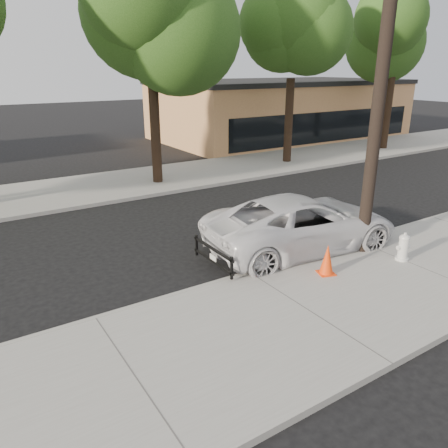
{
  "coord_description": "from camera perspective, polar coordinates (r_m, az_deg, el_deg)",
  "views": [
    {
      "loc": [
        -6.04,
        -10.31,
        5.15
      ],
      "look_at": [
        0.16,
        -0.68,
        1.0
      ],
      "focal_mm": 35.0,
      "sensor_mm": 36.0,
      "label": 1
    }
  ],
  "objects": [
    {
      "name": "ground",
      "position": [
        13.01,
        -2.23,
        -3.41
      ],
      "size": [
        120.0,
        120.0,
        0.0
      ],
      "primitive_type": "plane",
      "color": "black",
      "rests_on": "ground"
    },
    {
      "name": "near_sidewalk",
      "position": [
        9.92,
        10.8,
        -11.25
      ],
      "size": [
        90.0,
        4.4,
        0.15
      ],
      "primitive_type": "cube",
      "color": "gray",
      "rests_on": "ground"
    },
    {
      "name": "far_sidewalk",
      "position": [
        20.4,
        -14.56,
        4.87
      ],
      "size": [
        90.0,
        5.0,
        0.15
      ],
      "primitive_type": "cube",
      "color": "gray",
      "rests_on": "ground"
    },
    {
      "name": "curb_near",
      "position": [
        11.39,
        3.2,
        -6.58
      ],
      "size": [
        90.0,
        0.12,
        0.16
      ],
      "primitive_type": "cube",
      "color": "#9E9B93",
      "rests_on": "ground"
    },
    {
      "name": "building_main",
      "position": [
        34.47,
        7.37,
        14.53
      ],
      "size": [
        18.0,
        10.0,
        4.0
      ],
      "primitive_type": "cube",
      "color": "#B7714C",
      "rests_on": "ground"
    },
    {
      "name": "utility_pole",
      "position": [
        12.29,
        19.78,
        16.71
      ],
      "size": [
        1.4,
        0.34,
        9.0
      ],
      "color": "black",
      "rests_on": "near_sidewalk"
    },
    {
      "name": "tree_c",
      "position": [
        19.83,
        -8.88,
        24.8
      ],
      "size": [
        4.96,
        4.8,
        9.55
      ],
      "color": "black",
      "rests_on": "far_sidewalk"
    },
    {
      "name": "tree_d",
      "position": [
        24.47,
        9.57,
        22.52
      ],
      "size": [
        4.5,
        4.35,
        8.75
      ],
      "color": "black",
      "rests_on": "far_sidewalk"
    },
    {
      "name": "tree_e",
      "position": [
        30.27,
        22.13,
        21.51
      ],
      "size": [
        4.8,
        4.65,
        9.25
      ],
      "color": "black",
      "rests_on": "far_sidewalk"
    },
    {
      "name": "police_cruiser",
      "position": [
        13.0,
        10.1,
        0.1
      ],
      "size": [
        6.11,
        3.34,
        1.62
      ],
      "primitive_type": "imported",
      "rotation": [
        0.0,
        0.0,
        1.46
      ],
      "color": "silver",
      "rests_on": "ground"
    },
    {
      "name": "fire_hydrant",
      "position": [
        12.84,
        22.37,
        -2.87
      ],
      "size": [
        0.4,
        0.36,
        0.74
      ],
      "rotation": [
        0.0,
        0.0,
        -0.27
      ],
      "color": "silver",
      "rests_on": "near_sidewalk"
    },
    {
      "name": "traffic_cone",
      "position": [
        11.39,
        13.32,
        -4.57
      ],
      "size": [
        0.52,
        0.52,
        0.79
      ],
      "rotation": [
        0.0,
        0.0,
        -0.33
      ],
      "color": "#FF420D",
      "rests_on": "near_sidewalk"
    }
  ]
}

